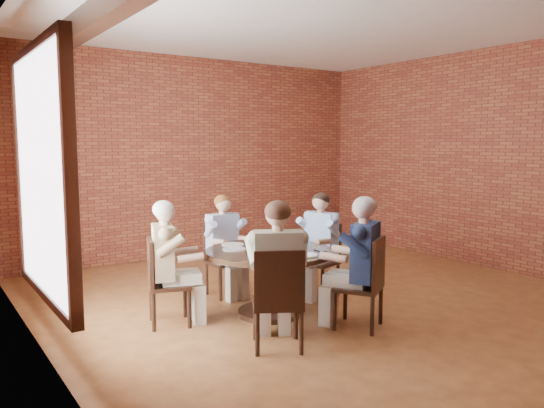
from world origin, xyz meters
TOP-DOWN VIEW (x-y plane):
  - floor at (0.00, 0.00)m, footprint 7.00×7.00m
  - ceiling at (0.00, 0.00)m, footprint 7.00×7.00m
  - wall_back at (0.00, 3.50)m, footprint 7.00×0.00m
  - wall_left at (-3.25, 0.00)m, footprint 0.00×7.00m
  - wall_right at (3.25, 0.00)m, footprint 0.00×7.00m
  - window at (-3.18, 0.40)m, footprint 0.10×2.16m
  - dining_table at (-0.90, 0.00)m, footprint 1.43×1.43m
  - chair_a at (0.12, 0.30)m, footprint 0.52×0.52m
  - diner_a at (0.04, 0.28)m, footprint 0.76×0.68m
  - chair_b at (-0.93, 1.04)m, footprint 0.42×0.42m
  - diner_b at (-0.93, 0.96)m, footprint 0.52×0.63m
  - chair_c at (-2.04, 0.37)m, footprint 0.54×0.54m
  - diner_c at (-1.96, 0.34)m, footprint 0.78×0.70m
  - chair_d at (-1.43, -0.93)m, footprint 0.63×0.63m
  - diner_d at (-1.38, -0.84)m, footprint 0.85×0.90m
  - chair_e at (-0.31, -0.95)m, footprint 0.62×0.62m
  - diner_e at (-0.36, -0.87)m, footprint 0.84×0.88m
  - plate_a at (-0.50, 0.29)m, footprint 0.26×0.26m
  - plate_b at (-1.10, 0.47)m, footprint 0.26×0.26m
  - plate_c at (-1.23, 0.22)m, footprint 0.26×0.26m
  - plate_d at (-0.77, -0.49)m, footprint 0.26×0.26m
  - glass_a at (-0.59, 0.07)m, footprint 0.07×0.07m
  - glass_b at (-0.86, 0.16)m, footprint 0.07×0.07m
  - glass_c at (-0.98, 0.30)m, footprint 0.07×0.07m
  - glass_d at (-1.04, 0.09)m, footprint 0.07×0.07m
  - glass_e at (-1.20, -0.06)m, footprint 0.07×0.07m
  - glass_f at (-1.12, -0.29)m, footprint 0.07×0.07m
  - glass_g at (-0.86, -0.14)m, footprint 0.07×0.07m
  - glass_h at (-0.63, -0.00)m, footprint 0.07×0.07m
  - smartphone at (-0.47, -0.37)m, footprint 0.08×0.15m

SIDE VIEW (x-z plane):
  - floor at x=0.00m, z-range 0.00..0.00m
  - chair_b at x=-0.93m, z-range 0.04..0.95m
  - chair_a at x=0.12m, z-range 0.04..0.97m
  - chair_c at x=-2.04m, z-range 0.04..0.98m
  - chair_e at x=-0.31m, z-range 0.04..1.01m
  - chair_d at x=-1.43m, z-range 0.04..1.02m
  - dining_table at x=-0.90m, z-range 0.15..0.90m
  - diner_b at x=-0.93m, z-range 0.00..1.29m
  - diner_a at x=0.04m, z-range 0.00..1.32m
  - diner_c at x=-1.96m, z-range 0.00..1.34m
  - diner_e at x=-0.36m, z-range 0.00..1.39m
  - diner_d at x=-1.38m, z-range 0.00..1.41m
  - smartphone at x=-0.47m, z-range 0.75..0.76m
  - plate_a at x=-0.50m, z-range 0.75..0.76m
  - plate_b at x=-1.10m, z-range 0.75..0.76m
  - plate_c at x=-1.23m, z-range 0.75..0.76m
  - plate_d at x=-0.77m, z-range 0.75..0.76m
  - glass_a at x=-0.59m, z-range 0.75..0.89m
  - glass_b at x=-0.86m, z-range 0.75..0.89m
  - glass_c at x=-0.98m, z-range 0.75..0.89m
  - glass_d at x=-1.04m, z-range 0.75..0.89m
  - glass_e at x=-1.20m, z-range 0.75..0.89m
  - glass_f at x=-1.12m, z-range 0.75..0.89m
  - glass_g at x=-0.86m, z-range 0.75..0.89m
  - glass_h at x=-0.63m, z-range 0.75..0.89m
  - window at x=-3.18m, z-range 0.47..2.83m
  - wall_back at x=0.00m, z-range -1.80..5.20m
  - wall_left at x=-3.25m, z-range -1.80..5.20m
  - wall_right at x=3.25m, z-range -1.80..5.20m
  - ceiling at x=0.00m, z-range 3.40..3.40m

